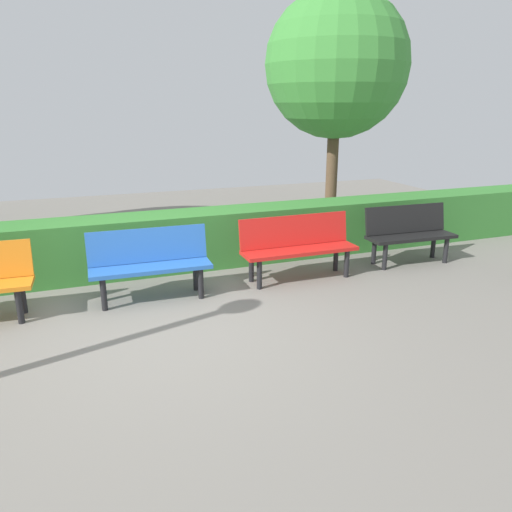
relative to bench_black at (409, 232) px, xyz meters
The scene contains 6 objects.
ground_plane 4.07m from the bench_black, 14.26° to the left, with size 17.34×17.34×0.00m, color gray.
bench_black is the anchor object (origin of this frame).
bench_red 1.88m from the bench_black, ahead, with size 1.60×0.45×0.86m.
bench_blue 3.89m from the bench_black, ahead, with size 1.47×0.50×0.86m.
hedge_row 3.15m from the bench_black, 17.92° to the right, with size 13.34×0.67×0.82m, color #387F33.
tree_near 3.62m from the bench_black, 92.14° to the right, with size 2.66×2.66×4.34m.
Camera 1 is at (0.77, 4.89, 2.31)m, focal length 34.40 mm.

